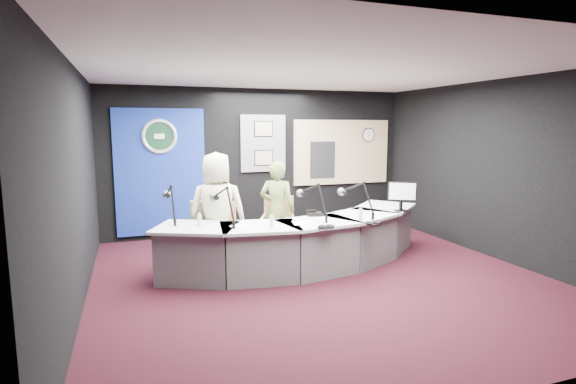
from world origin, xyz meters
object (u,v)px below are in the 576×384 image
object	(u,v)px
person_man	(217,211)
person_woman	(277,209)
armchair_right	(277,224)
armchair_left	(218,232)
broadcast_desk	(303,242)

from	to	relation	value
person_man	person_woman	world-z (taller)	person_man
armchair_right	person_man	xyz separation A→B (m)	(-1.00, -0.24, 0.33)
person_man	armchair_left	bearing A→B (deg)	-0.00
armchair_left	armchair_right	bearing A→B (deg)	34.16
person_woman	person_man	bearing A→B (deg)	45.56
broadcast_desk	armchair_right	size ratio (longest dim) A/B	4.27
armchair_right	person_woman	world-z (taller)	person_woman
armchair_left	person_woman	bearing A→B (deg)	34.16
armchair_right	broadcast_desk	bearing A→B (deg)	-48.00
person_man	armchair_right	bearing A→B (deg)	-150.83
broadcast_desk	armchair_right	xyz separation A→B (m)	(-0.20, 0.63, 0.15)
broadcast_desk	armchair_right	bearing A→B (deg)	107.43
broadcast_desk	armchair_left	size ratio (longest dim) A/B	4.20
armchair_left	armchair_right	distance (m)	1.03
armchair_right	person_man	distance (m)	1.08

